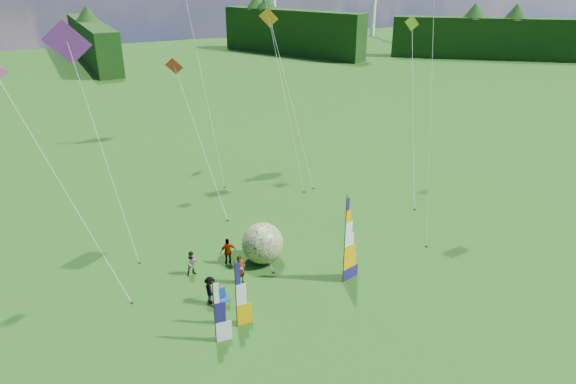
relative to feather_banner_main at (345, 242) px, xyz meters
name	(u,v)px	position (x,y,z in m)	size (l,w,h in m)	color
ground	(339,311)	(-1.60, -2.18, -2.66)	(220.00, 220.00, 0.00)	#256119
treeline_ring	(343,245)	(-1.60, -2.18, 1.34)	(210.00, 210.00, 8.00)	#1C370D
feather_banner_main	(345,242)	(0.00, 0.00, 0.00)	(1.43, 0.10, 5.32)	navy
side_banner_left	(236,296)	(-6.86, -0.90, -0.81)	(1.02, 0.10, 3.69)	#D99E00
side_banner_far	(214,314)	(-8.22, -1.56, -0.98)	(0.99, 0.10, 3.37)	white
bol_inflatable	(263,243)	(-3.12, 4.21, -1.39)	(2.54, 2.54, 2.54)	navy
spectator_a	(241,270)	(-5.22, 2.62, -1.78)	(0.64, 0.42, 1.75)	#66594C
spectator_b	(192,263)	(-7.41, 4.70, -1.89)	(0.75, 0.37, 1.55)	#66594C
spectator_c	(210,290)	(-7.38, 1.62, -1.86)	(1.03, 0.38, 1.59)	#66594C
spectator_d	(228,251)	(-5.10, 4.94, -1.81)	(0.99, 0.41, 1.69)	#66594C
camp_chair	(224,298)	(-6.86, 0.98, -2.16)	(0.58, 0.58, 1.00)	navy
kite_whale	(281,53)	(5.27, 18.54, 7.40)	(3.35, 15.18, 20.12)	black
kite_rainbow_delta	(100,134)	(-10.69, 10.97, 4.71)	(6.20, 11.91, 14.75)	red
kite_parafoil	(432,93)	(8.72, 3.85, 6.63)	(6.95, 9.33, 18.58)	#A12C11
small_kite_red	(200,134)	(-3.48, 14.35, 2.75)	(3.00, 10.24, 10.82)	red
small_kite_orange	(286,96)	(4.50, 16.08, 4.38)	(3.24, 10.22, 14.09)	orange
small_kite_yellow	(414,106)	(12.18, 9.43, 4.10)	(6.51, 9.61, 13.52)	#C4D42B
small_kite_pink	(62,180)	(-13.36, 6.63, 3.81)	(6.58, 8.59, 12.93)	#E1548F
small_kite_green	(202,73)	(-0.75, 21.40, 5.73)	(3.15, 12.95, 16.79)	#50CF45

